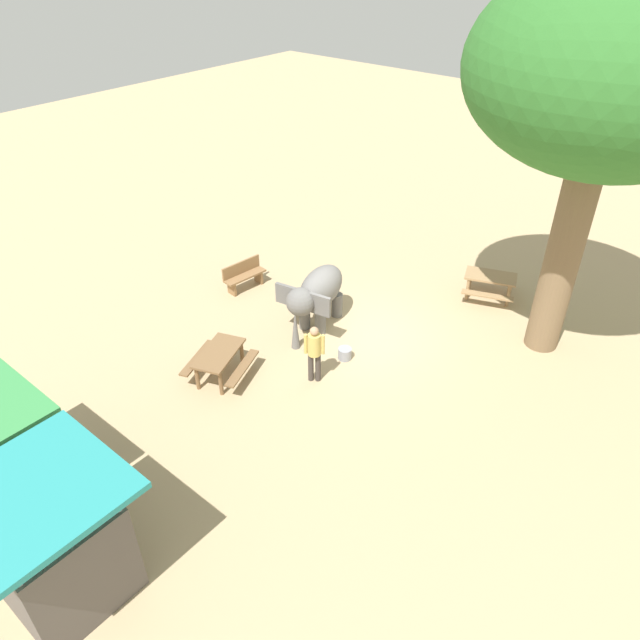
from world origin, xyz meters
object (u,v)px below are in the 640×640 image
(person_handler, at_px, (314,350))
(shade_tree_main, at_px, (611,75))
(market_stall_teal, at_px, (55,546))
(feed_bucket, at_px, (345,353))
(elephant, at_px, (317,293))
(wooden_bench, at_px, (244,275))
(picnic_table_near, at_px, (490,281))
(picnic_table_far, at_px, (219,358))

(person_handler, xyz_separation_m, shade_tree_main, (-3.77, -5.14, 6.01))
(market_stall_teal, bearing_deg, feed_bucket, -88.24)
(market_stall_teal, relative_size, feed_bucket, 7.00)
(elephant, bearing_deg, shade_tree_main, 111.36)
(wooden_bench, distance_m, market_stall_teal, 10.23)
(picnic_table_near, bearing_deg, feed_bucket, -127.22)
(shade_tree_main, distance_m, wooden_bench, 11.04)
(shade_tree_main, bearing_deg, picnic_table_near, -29.30)
(wooden_bench, bearing_deg, picnic_table_near, 131.75)
(picnic_table_far, bearing_deg, person_handler, -74.22)
(market_stall_teal, bearing_deg, shade_tree_main, -106.02)
(person_handler, distance_m, feed_bucket, 1.42)
(picnic_table_far, bearing_deg, shade_tree_main, -61.75)
(picnic_table_near, relative_size, feed_bucket, 5.36)
(elephant, bearing_deg, wooden_bench, -103.34)
(elephant, xyz_separation_m, market_stall_teal, (-1.79, 8.81, 0.05))
(elephant, relative_size, wooden_bench, 1.73)
(elephant, bearing_deg, feed_bucket, 55.58)
(shade_tree_main, height_order, picnic_table_near, shade_tree_main)
(picnic_table_near, bearing_deg, person_handler, -124.77)
(market_stall_teal, distance_m, feed_bucket, 8.19)
(wooden_bench, bearing_deg, feed_bucket, 86.28)
(person_handler, distance_m, picnic_table_far, 2.41)
(picnic_table_near, bearing_deg, picnic_table_far, -135.00)
(wooden_bench, xyz_separation_m, picnic_table_near, (-6.16, -4.37, 0.12))
(person_handler, bearing_deg, shade_tree_main, -72.31)
(elephant, bearing_deg, market_stall_teal, 0.89)
(wooden_bench, height_order, feed_bucket, wooden_bench)
(feed_bucket, bearing_deg, person_handler, 87.47)
(person_handler, distance_m, picnic_table_near, 6.57)
(elephant, relative_size, person_handler, 1.54)
(elephant, distance_m, picnic_table_far, 3.34)
(person_handler, xyz_separation_m, picnic_table_far, (1.91, 1.42, -0.36))
(wooden_bench, distance_m, picnic_table_far, 4.35)
(elephant, xyz_separation_m, picnic_table_near, (-3.05, -4.52, -0.50))
(elephant, xyz_separation_m, feed_bucket, (-1.54, 0.68, -0.93))
(shade_tree_main, bearing_deg, person_handler, 53.69)
(person_handler, bearing_deg, wooden_bench, 30.37)
(market_stall_teal, bearing_deg, picnic_table_near, -95.43)
(person_handler, xyz_separation_m, feed_bucket, (-0.05, -1.18, -0.79))
(shade_tree_main, relative_size, picnic_table_far, 4.82)
(market_stall_teal, bearing_deg, elephant, -78.53)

